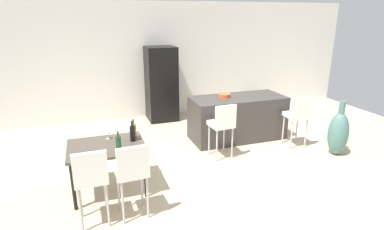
{
  "coord_description": "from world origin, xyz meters",
  "views": [
    {
      "loc": [
        -2.34,
        -4.88,
        2.57
      ],
      "look_at": [
        -0.6,
        0.19,
        0.85
      ],
      "focal_mm": 29.3,
      "sensor_mm": 36.0,
      "label": 1
    }
  ],
  "objects_px": {
    "refrigerator": "(161,84)",
    "potted_plant": "(258,99)",
    "bar_chair_middle": "(298,114)",
    "wine_glass_left": "(108,131)",
    "wine_bottle_inner": "(119,144)",
    "dining_chair_far": "(132,169)",
    "bar_chair_left": "(223,123)",
    "wine_bottle_near": "(132,133)",
    "floor_vase": "(338,133)",
    "kitchen_island": "(237,118)",
    "dining_table": "(107,150)",
    "fruit_bowl": "(224,95)",
    "dining_chair_near": "(91,176)",
    "wine_bottle_middle": "(134,131)"
  },
  "relations": [
    {
      "from": "dining_table",
      "to": "dining_chair_near",
      "type": "bearing_deg",
      "value": -107.27
    },
    {
      "from": "bar_chair_middle",
      "to": "wine_bottle_inner",
      "type": "xyz_separation_m",
      "value": [
        -3.57,
        -0.77,
        0.16
      ]
    },
    {
      "from": "dining_chair_near",
      "to": "wine_bottle_middle",
      "type": "height_order",
      "value": "wine_bottle_middle"
    },
    {
      "from": "bar_chair_middle",
      "to": "dining_chair_far",
      "type": "bearing_deg",
      "value": -159.79
    },
    {
      "from": "kitchen_island",
      "to": "bar_chair_middle",
      "type": "distance_m",
      "value": 1.25
    },
    {
      "from": "bar_chair_left",
      "to": "kitchen_island",
      "type": "bearing_deg",
      "value": 48.57
    },
    {
      "from": "kitchen_island",
      "to": "wine_glass_left",
      "type": "distance_m",
      "value": 2.97
    },
    {
      "from": "wine_bottle_inner",
      "to": "kitchen_island",
      "type": "bearing_deg",
      "value": 30.8
    },
    {
      "from": "kitchen_island",
      "to": "floor_vase",
      "type": "distance_m",
      "value": 1.99
    },
    {
      "from": "bar_chair_left",
      "to": "dining_chair_far",
      "type": "bearing_deg",
      "value": -145.19
    },
    {
      "from": "wine_glass_left",
      "to": "refrigerator",
      "type": "bearing_deg",
      "value": 61.5
    },
    {
      "from": "bar_chair_left",
      "to": "dining_chair_far",
      "type": "distance_m",
      "value": 2.24
    },
    {
      "from": "wine_bottle_near",
      "to": "fruit_bowl",
      "type": "relative_size",
      "value": 1.22
    },
    {
      "from": "wine_bottle_middle",
      "to": "fruit_bowl",
      "type": "height_order",
      "value": "wine_bottle_middle"
    },
    {
      "from": "floor_vase",
      "to": "potted_plant",
      "type": "xyz_separation_m",
      "value": [
        0.14,
        3.17,
        -0.13
      ]
    },
    {
      "from": "dining_table",
      "to": "wine_bottle_inner",
      "type": "relative_size",
      "value": 3.62
    },
    {
      "from": "bar_chair_left",
      "to": "floor_vase",
      "type": "distance_m",
      "value": 2.23
    },
    {
      "from": "refrigerator",
      "to": "potted_plant",
      "type": "xyz_separation_m",
      "value": [
        2.79,
        -0.01,
        -0.62
      ]
    },
    {
      "from": "wine_bottle_inner",
      "to": "refrigerator",
      "type": "relative_size",
      "value": 0.17
    },
    {
      "from": "floor_vase",
      "to": "kitchen_island",
      "type": "bearing_deg",
      "value": 135.86
    },
    {
      "from": "wine_bottle_near",
      "to": "refrigerator",
      "type": "height_order",
      "value": "refrigerator"
    },
    {
      "from": "wine_bottle_middle",
      "to": "refrigerator",
      "type": "height_order",
      "value": "refrigerator"
    },
    {
      "from": "refrigerator",
      "to": "wine_bottle_inner",
      "type": "bearing_deg",
      "value": -112.99
    },
    {
      "from": "kitchen_island",
      "to": "floor_vase",
      "type": "height_order",
      "value": "floor_vase"
    },
    {
      "from": "kitchen_island",
      "to": "floor_vase",
      "type": "bearing_deg",
      "value": -44.14
    },
    {
      "from": "bar_chair_middle",
      "to": "wine_bottle_middle",
      "type": "height_order",
      "value": "wine_bottle_middle"
    },
    {
      "from": "bar_chair_left",
      "to": "floor_vase",
      "type": "bearing_deg",
      "value": -14.89
    },
    {
      "from": "bar_chair_left",
      "to": "floor_vase",
      "type": "xyz_separation_m",
      "value": [
        2.14,
        -0.57,
        -0.27
      ]
    },
    {
      "from": "wine_bottle_near",
      "to": "fruit_bowl",
      "type": "height_order",
      "value": "wine_bottle_near"
    },
    {
      "from": "kitchen_island",
      "to": "dining_chair_far",
      "type": "distance_m",
      "value": 3.31
    },
    {
      "from": "dining_chair_far",
      "to": "wine_glass_left",
      "type": "xyz_separation_m",
      "value": [
        -0.2,
        1.06,
        0.17
      ]
    },
    {
      "from": "refrigerator",
      "to": "floor_vase",
      "type": "xyz_separation_m",
      "value": [
        2.65,
        -3.18,
        -0.49
      ]
    },
    {
      "from": "dining_chair_far",
      "to": "refrigerator",
      "type": "distance_m",
      "value": 4.11
    },
    {
      "from": "kitchen_island",
      "to": "fruit_bowl",
      "type": "relative_size",
      "value": 7.56
    },
    {
      "from": "wine_glass_left",
      "to": "kitchen_island",
      "type": "bearing_deg",
      "value": 20.58
    },
    {
      "from": "wine_bottle_inner",
      "to": "floor_vase",
      "type": "height_order",
      "value": "floor_vase"
    },
    {
      "from": "kitchen_island",
      "to": "wine_glass_left",
      "type": "xyz_separation_m",
      "value": [
        -2.76,
        -1.04,
        0.4
      ]
    },
    {
      "from": "refrigerator",
      "to": "bar_chair_middle",
      "type": "bearing_deg",
      "value": -50.65
    },
    {
      "from": "wine_bottle_middle",
      "to": "wine_bottle_inner",
      "type": "bearing_deg",
      "value": -122.61
    },
    {
      "from": "dining_table",
      "to": "refrigerator",
      "type": "relative_size",
      "value": 0.6
    },
    {
      "from": "kitchen_island",
      "to": "refrigerator",
      "type": "bearing_deg",
      "value": 124.28
    },
    {
      "from": "bar_chair_middle",
      "to": "dining_table",
      "type": "xyz_separation_m",
      "value": [
        -3.72,
        -0.48,
        -0.04
      ]
    },
    {
      "from": "kitchen_island",
      "to": "wine_glass_left",
      "type": "height_order",
      "value": "kitchen_island"
    },
    {
      "from": "fruit_bowl",
      "to": "refrigerator",
      "type": "bearing_deg",
      "value": 119.04
    },
    {
      "from": "dining_table",
      "to": "floor_vase",
      "type": "xyz_separation_m",
      "value": [
        4.23,
        -0.09,
        -0.23
      ]
    },
    {
      "from": "wine_bottle_middle",
      "to": "fruit_bowl",
      "type": "distance_m",
      "value": 2.43
    },
    {
      "from": "wine_bottle_middle",
      "to": "floor_vase",
      "type": "bearing_deg",
      "value": -3.63
    },
    {
      "from": "kitchen_island",
      "to": "dining_table",
      "type": "distance_m",
      "value": 3.1
    },
    {
      "from": "fruit_bowl",
      "to": "potted_plant",
      "type": "relative_size",
      "value": 0.5
    },
    {
      "from": "dining_chair_far",
      "to": "floor_vase",
      "type": "relative_size",
      "value": 0.99
    }
  ]
}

